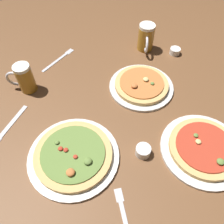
# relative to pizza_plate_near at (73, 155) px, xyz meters

# --- Properties ---
(ground_plane) EXTENTS (2.40, 2.40, 0.03)m
(ground_plane) POSITION_rel_pizza_plate_near_xyz_m (0.21, 0.12, -0.03)
(ground_plane) COLOR brown
(pizza_plate_near) EXTENTS (0.33, 0.33, 0.05)m
(pizza_plate_near) POSITION_rel_pizza_plate_near_xyz_m (0.00, 0.00, 0.00)
(pizza_plate_near) COLOR silver
(pizza_plate_near) RESTS_ON ground_plane
(pizza_plate_far) EXTENTS (0.29, 0.29, 0.05)m
(pizza_plate_far) POSITION_rel_pizza_plate_near_xyz_m (0.39, 0.21, -0.00)
(pizza_plate_far) COLOR silver
(pizza_plate_far) RESTS_ON ground_plane
(pizza_plate_side) EXTENTS (0.32, 0.32, 0.05)m
(pizza_plate_side) POSITION_rel_pizza_plate_near_xyz_m (0.45, -0.17, -0.00)
(pizza_plate_side) COLOR silver
(pizza_plate_side) RESTS_ON ground_plane
(beer_mug_dark) EXTENTS (0.09, 0.13, 0.14)m
(beer_mug_dark) POSITION_rel_pizza_plate_near_xyz_m (0.55, 0.46, 0.05)
(beer_mug_dark) COLOR #B27A23
(beer_mug_dark) RESTS_ON ground_plane
(beer_mug_amber) EXTENTS (0.12, 0.08, 0.13)m
(beer_mug_amber) POSITION_rel_pizza_plate_near_xyz_m (-0.08, 0.41, 0.05)
(beer_mug_amber) COLOR #B27A23
(beer_mug_amber) RESTS_ON ground_plane
(ramekin_sauce) EXTENTS (0.05, 0.05, 0.03)m
(ramekin_sauce) POSITION_rel_pizza_plate_near_xyz_m (0.67, 0.36, 0.00)
(ramekin_sauce) COLOR white
(ramekin_sauce) RESTS_ON ground_plane
(ramekin_butter) EXTENTS (0.06, 0.06, 0.04)m
(ramekin_butter) POSITION_rel_pizza_plate_near_xyz_m (0.24, -0.09, 0.00)
(ramekin_butter) COLOR white
(ramekin_butter) RESTS_ON ground_plane
(fork_left) EXTENTS (0.20, 0.13, 0.01)m
(fork_left) POSITION_rel_pizza_plate_near_xyz_m (0.10, 0.56, -0.01)
(fork_left) COLOR silver
(fork_left) RESTS_ON ground_plane
(knife_right) EXTENTS (0.18, 0.17, 0.01)m
(knife_right) POSITION_rel_pizza_plate_near_xyz_m (-0.20, 0.23, -0.01)
(knife_right) COLOR silver
(knife_right) RESTS_ON ground_plane
(fork_spare) EXTENTS (0.06, 0.23, 0.01)m
(fork_spare) POSITION_rel_pizza_plate_near_xyz_m (0.08, -0.28, -0.01)
(fork_spare) COLOR silver
(fork_spare) RESTS_ON ground_plane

